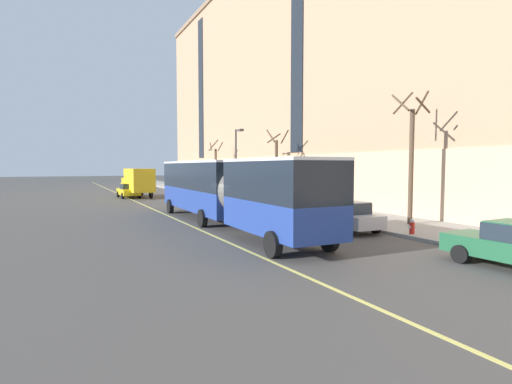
# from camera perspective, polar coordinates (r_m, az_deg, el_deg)

# --- Properties ---
(ground_plane) EXTENTS (260.00, 260.00, 0.00)m
(ground_plane) POSITION_cam_1_polar(r_m,az_deg,el_deg) (20.30, -2.43, -5.88)
(ground_plane) COLOR #4C4947
(sidewalk) EXTENTS (5.73, 160.00, 0.15)m
(sidewalk) POSITION_cam_1_polar(r_m,az_deg,el_deg) (27.72, 12.74, -3.24)
(sidewalk) COLOR #9E9B93
(sidewalk) RESTS_ON ground
(apartment_facade) EXTENTS (15.20, 110.00, 27.68)m
(apartment_facade) POSITION_cam_1_polar(r_m,az_deg,el_deg) (33.70, 29.29, 21.30)
(apartment_facade) COLOR tan
(apartment_facade) RESTS_ON ground
(city_bus) EXTENTS (3.05, 18.92, 3.71)m
(city_bus) POSITION_cam_1_polar(r_m,az_deg,el_deg) (22.40, -4.42, 0.53)
(city_bus) COLOR navy
(city_bus) RESTS_ON ground
(parked_car_white_0) EXTENTS (2.01, 4.69, 1.56)m
(parked_car_white_0) POSITION_cam_1_polar(r_m,az_deg,el_deg) (39.60, -6.65, -0.08)
(parked_car_white_0) COLOR silver
(parked_car_white_0) RESTS_ON ground
(parked_car_darkgray_1) EXTENTS (2.02, 4.45, 1.56)m
(parked_car_darkgray_1) POSITION_cam_1_polar(r_m,az_deg,el_deg) (26.92, 3.63, -1.84)
(parked_car_darkgray_1) COLOR #4C4C51
(parked_car_darkgray_1) RESTS_ON ground
(parked_car_white_3) EXTENTS (2.09, 4.71, 1.56)m
(parked_car_white_3) POSITION_cam_1_polar(r_m,az_deg,el_deg) (45.39, -9.20, 0.37)
(parked_car_white_3) COLOR silver
(parked_car_white_3) RESTS_ON ground
(parked_car_silver_5) EXTENTS (2.03, 4.29, 1.56)m
(parked_car_silver_5) POSITION_cam_1_polar(r_m,az_deg,el_deg) (21.35, 12.75, -3.38)
(parked_car_silver_5) COLOR #B7B7BC
(parked_car_silver_5) RESTS_ON ground
(box_truck) EXTENTS (2.48, 7.54, 3.13)m
(box_truck) POSITION_cam_1_polar(r_m,az_deg,el_deg) (44.87, -16.53, 1.50)
(box_truck) COLOR gold
(box_truck) RESTS_ON ground
(taxi_cab) EXTENTS (2.07, 4.32, 1.56)m
(taxi_cab) POSITION_cam_1_polar(r_m,az_deg,el_deg) (44.93, -17.75, 0.21)
(taxi_cab) COLOR yellow
(taxi_cab) RESTS_ON ground
(street_tree_mid_block) EXTENTS (1.72, 1.72, 7.47)m
(street_tree_mid_block) POSITION_cam_1_polar(r_m,az_deg,el_deg) (23.75, 21.27, 4.82)
(street_tree_mid_block) COLOR brown
(street_tree_mid_block) RESTS_ON sidewalk
(street_tree_far_uptown) EXTENTS (1.68, 1.71, 6.51)m
(street_tree_far_uptown) POSITION_cam_1_polar(r_m,az_deg,el_deg) (35.75, 2.93, 3.73)
(street_tree_far_uptown) COLOR brown
(street_tree_far_uptown) RESTS_ON sidewalk
(street_tree_far_downtown) EXTENTS (1.56, 1.42, 6.59)m
(street_tree_far_downtown) POSITION_cam_1_polar(r_m,az_deg,el_deg) (49.52, -5.79, 3.61)
(street_tree_far_downtown) COLOR brown
(street_tree_far_downtown) RESTS_ON sidewalk
(street_lamp) EXTENTS (0.36, 1.48, 6.68)m
(street_lamp) POSITION_cam_1_polar(r_m,az_deg,el_deg) (37.59, -2.74, 5.04)
(street_lamp) COLOR #2D2D30
(street_lamp) RESTS_ON sidewalk
(fire_hydrant) EXTENTS (0.42, 0.24, 0.72)m
(fire_hydrant) POSITION_cam_1_polar(r_m,az_deg,el_deg) (20.49, 21.39, -4.65)
(fire_hydrant) COLOR red
(fire_hydrant) RESTS_ON sidewalk
(lane_centerline) EXTENTS (0.16, 140.00, 0.01)m
(lane_centerline) POSITION_cam_1_polar(r_m,az_deg,el_deg) (22.56, -8.94, -4.95)
(lane_centerline) COLOR #E0D66B
(lane_centerline) RESTS_ON ground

